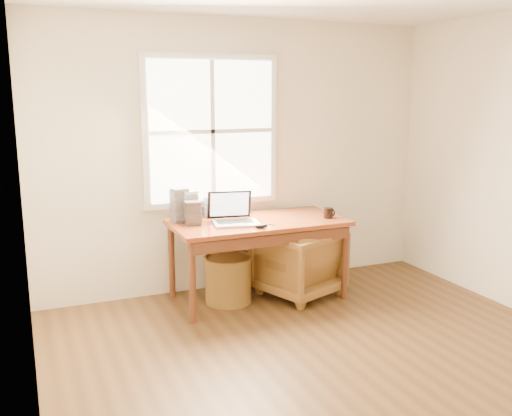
{
  "coord_description": "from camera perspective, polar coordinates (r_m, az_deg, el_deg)",
  "views": [
    {
      "loc": [
        -2.01,
        -2.92,
        1.92
      ],
      "look_at": [
        -0.08,
        1.65,
        0.9
      ],
      "focal_mm": 40.0,
      "sensor_mm": 36.0,
      "label": 1
    }
  ],
  "objects": [
    {
      "name": "desk",
      "position": [
        5.26,
        0.2,
        -1.45
      ],
      "size": [
        1.6,
        0.8,
        0.04
      ],
      "primitive_type": "cube",
      "color": "brown",
      "rests_on": "room_shell"
    },
    {
      "name": "cd_stack_a",
      "position": [
        5.25,
        -6.76,
        0.21
      ],
      "size": [
        0.17,
        0.15,
        0.28
      ],
      "primitive_type": "cube",
      "rotation": [
        0.0,
        0.0,
        0.23
      ],
      "color": "#B5BAC1",
      "rests_on": "desk"
    },
    {
      "name": "laptop",
      "position": [
        5.06,
        -2.01,
        0.14
      ],
      "size": [
        0.52,
        0.54,
        0.33
      ],
      "primitive_type": null,
      "rotation": [
        0.0,
        0.0,
        -0.2
      ],
      "color": "#B1B3B9",
      "rests_on": "desk"
    },
    {
      "name": "cd_stack_d",
      "position": [
        5.41,
        -4.25,
        0.11
      ],
      "size": [
        0.16,
        0.14,
        0.19
      ],
      "primitive_type": "cube",
      "rotation": [
        0.0,
        0.0,
        0.07
      ],
      "color": "silver",
      "rests_on": "desk"
    },
    {
      "name": "mouse",
      "position": [
        4.96,
        0.54,
        -1.82
      ],
      "size": [
        0.12,
        0.08,
        0.04
      ],
      "primitive_type": "ellipsoid",
      "rotation": [
        0.0,
        0.0,
        -0.12
      ],
      "color": "black",
      "rests_on": "desk"
    },
    {
      "name": "armchair",
      "position": [
        5.46,
        4.22,
        -5.44
      ],
      "size": [
        0.89,
        0.9,
        0.64
      ],
      "primitive_type": "imported",
      "rotation": [
        0.0,
        0.0,
        3.5
      ],
      "color": "brown",
      "rests_on": "room_shell"
    },
    {
      "name": "cd_stack_b",
      "position": [
        5.11,
        -6.35,
        -0.47
      ],
      "size": [
        0.15,
        0.13,
        0.21
      ],
      "primitive_type": "cube",
      "rotation": [
        0.0,
        0.0,
        -0.1
      ],
      "color": "black",
      "rests_on": "desk"
    },
    {
      "name": "room_shell",
      "position": [
        3.71,
        9.83,
        2.13
      ],
      "size": [
        4.04,
        4.54,
        2.64
      ],
      "color": "#4F351B",
      "rests_on": "ground"
    },
    {
      "name": "coffee_mug",
      "position": [
        5.39,
        7.24,
        -0.49
      ],
      "size": [
        0.1,
        0.1,
        0.1
      ],
      "primitive_type": "cylinder",
      "rotation": [
        0.0,
        0.0,
        0.17
      ],
      "color": "black",
      "rests_on": "desk"
    },
    {
      "name": "wicker_stool",
      "position": [
        5.3,
        -2.79,
        -7.21
      ],
      "size": [
        0.54,
        0.54,
        0.42
      ],
      "primitive_type": "cylinder",
      "rotation": [
        0.0,
        0.0,
        0.33
      ],
      "color": "brown",
      "rests_on": "room_shell"
    },
    {
      "name": "cd_stack_c",
      "position": [
        5.21,
        -7.67,
        0.28
      ],
      "size": [
        0.16,
        0.15,
        0.31
      ],
      "primitive_type": "cube",
      "rotation": [
        0.0,
        0.0,
        0.2
      ],
      "color": "#908F9B",
      "rests_on": "desk"
    }
  ]
}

